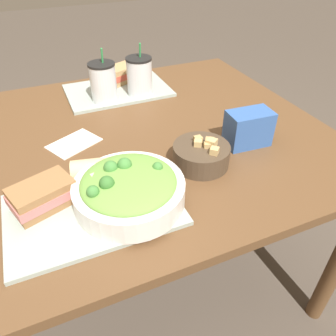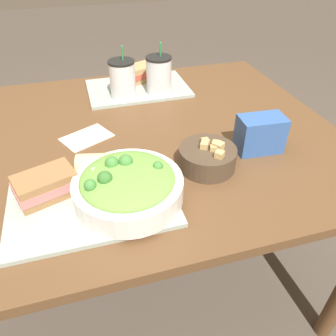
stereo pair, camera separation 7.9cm
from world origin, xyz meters
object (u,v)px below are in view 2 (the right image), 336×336
at_px(soup_bowl, 207,157).
at_px(salad_bowl, 128,185).
at_px(baguette_near, 110,164).
at_px(chip_bag, 260,134).
at_px(napkin_folded, 87,137).
at_px(drink_cup_dark, 123,80).
at_px(sandwich_near, 46,185).
at_px(drink_cup_red, 159,76).
at_px(sandwich_far, 141,73).

bearing_deg(soup_bowl, salad_bowl, -160.86).
bearing_deg(baguette_near, salad_bowl, -153.75).
height_order(chip_bag, napkin_folded, chip_bag).
height_order(drink_cup_dark, chip_bag, drink_cup_dark).
bearing_deg(sandwich_near, soup_bowl, -17.39).
bearing_deg(baguette_near, soup_bowl, -83.55).
relative_size(sandwich_near, drink_cup_dark, 0.86).
bearing_deg(drink_cup_dark, soup_bowl, -73.26).
distance_m(salad_bowl, baguette_near, 0.12).
xyz_separation_m(baguette_near, chip_bag, (0.45, 0.01, 0.01)).
xyz_separation_m(sandwich_near, drink_cup_dark, (0.28, 0.52, 0.03)).
bearing_deg(soup_bowl, napkin_folded, 141.44).
bearing_deg(drink_cup_dark, drink_cup_red, 0.00).
height_order(baguette_near, sandwich_far, sandwich_far).
relative_size(sandwich_near, drink_cup_red, 0.86).
distance_m(soup_bowl, drink_cup_red, 0.50).
xyz_separation_m(salad_bowl, sandwich_near, (-0.19, 0.07, -0.01)).
bearing_deg(drink_cup_dark, napkin_folded, -124.18).
bearing_deg(drink_cup_dark, baguette_near, -104.11).
distance_m(sandwich_near, drink_cup_dark, 0.59).
height_order(sandwich_near, chip_bag, chip_bag).
bearing_deg(drink_cup_red, sandwich_far, 106.22).
relative_size(drink_cup_red, chip_bag, 1.40).
height_order(sandwich_near, baguette_near, sandwich_near).
xyz_separation_m(salad_bowl, sandwich_far, (0.19, 0.73, -0.01)).
height_order(sandwich_near, drink_cup_dark, drink_cup_dark).
height_order(salad_bowl, sandwich_near, salad_bowl).
relative_size(salad_bowl, baguette_near, 1.48).
height_order(soup_bowl, drink_cup_dark, drink_cup_dark).
xyz_separation_m(sandwich_far, napkin_folded, (-0.27, -0.39, -0.04)).
height_order(salad_bowl, sandwich_far, salad_bowl).
bearing_deg(napkin_folded, sandwich_near, -113.46).
bearing_deg(napkin_folded, sandwich_far, 55.71).
bearing_deg(soup_bowl, drink_cup_dark, 106.74).
xyz_separation_m(salad_bowl, chip_bag, (0.42, 0.12, 0.00)).
relative_size(drink_cup_dark, napkin_folded, 1.09).
xyz_separation_m(drink_cup_red, chip_bag, (0.19, -0.46, -0.02)).
relative_size(sandwich_far, chip_bag, 1.24).
relative_size(soup_bowl, baguette_near, 0.89).
height_order(baguette_near, drink_cup_red, drink_cup_red).
xyz_separation_m(baguette_near, napkin_folded, (-0.05, 0.22, -0.04)).
distance_m(drink_cup_red, chip_bag, 0.50).
relative_size(salad_bowl, sandwich_far, 1.54).
bearing_deg(drink_cup_dark, chip_bag, -54.12).
height_order(soup_bowl, sandwich_far, soup_bowl).
height_order(sandwich_far, napkin_folded, sandwich_far).
height_order(salad_bowl, napkin_folded, salad_bowl).
xyz_separation_m(drink_cup_red, napkin_folded, (-0.31, -0.25, -0.08)).
height_order(sandwich_near, drink_cup_red, drink_cup_red).
xyz_separation_m(drink_cup_dark, drink_cup_red, (0.14, 0.00, 0.00)).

